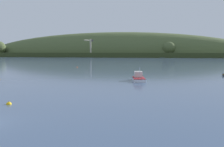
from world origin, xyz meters
name	(u,v)px	position (x,y,z in m)	size (l,w,h in m)	color
far_shoreline_hill	(114,56)	(-25.47, 257.18, 0.23)	(430.95, 104.53, 57.21)	#35401E
dockside_crane	(91,49)	(-44.47, 218.35, 8.66)	(7.55, 10.22, 18.60)	#4C4C51
fishing_boat_moored	(138,79)	(11.47, 30.10, 0.30)	(2.83, 6.10, 3.61)	white
mooring_buoy_midchannel	(77,67)	(-11.93, 65.97, 0.00)	(0.49, 0.49, 0.57)	#EA5B19
mooring_buoy_off_fishing_boat	(9,104)	(-1.39, 7.02, 0.00)	(0.56, 0.56, 0.64)	yellow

